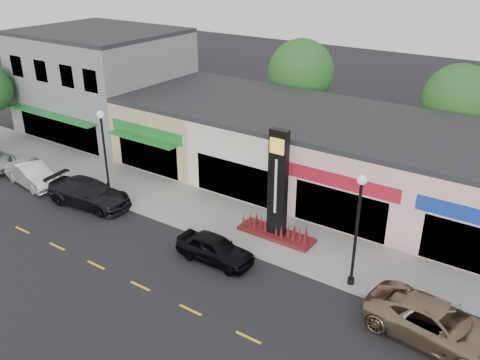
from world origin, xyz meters
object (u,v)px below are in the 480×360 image
Objects in this scene: car_white_van at (32,174)px; car_dark_sedan at (89,193)px; lamp_east_near at (358,220)px; car_black_sedan at (215,249)px; lamp_west_near at (104,146)px; car_gold_suv at (437,324)px; pylon_sign at (277,200)px.

car_white_van is 0.85× the size of car_dark_sedan.
lamp_east_near is 1.35× the size of car_black_sedan.
lamp_west_near is 0.96× the size of car_gold_suv.
lamp_west_near is at bearing -67.51° from car_white_van.
car_black_sedan is (-1.42, -3.54, -1.58)m from pylon_sign.
car_dark_sedan is 9.89m from car_black_sedan.
car_gold_suv reaches higher than car_dark_sedan.
lamp_west_near is at bearing 92.51° from car_gold_suv.
car_black_sedan is (9.87, -0.53, -0.09)m from car_dark_sedan.
pylon_sign is at bearing 161.25° from lamp_east_near.
car_gold_suv is (10.60, 0.45, 0.10)m from car_black_sedan.
car_gold_suv is (4.18, -1.40, -2.69)m from lamp_east_near.
pylon_sign is 9.80m from car_gold_suv.
car_black_sedan is at bearing 98.91° from car_gold_suv.
lamp_east_near is at bearing -75.53° from car_black_sedan.
car_black_sedan is (-6.42, -1.85, -2.79)m from lamp_east_near.
pylon_sign is at bearing 77.85° from car_gold_suv.
lamp_west_near reaches higher than car_gold_suv.
car_gold_suv reaches higher than car_black_sedan.
car_dark_sedan is at bearing -102.53° from lamp_west_near.
car_gold_suv is (20.47, -0.08, 0.00)m from car_dark_sedan.
car_dark_sedan is (-16.29, -1.32, -2.69)m from lamp_east_near.
car_black_sedan is 10.61m from car_gold_suv.
pylon_sign is at bearing -82.26° from car_dark_sedan.
car_white_van is 5.31m from car_dark_sedan.
lamp_east_near is 7.24m from car_black_sedan.
car_black_sedan is at bearing -83.92° from car_white_van.
lamp_east_near reaches higher than car_black_sedan.
lamp_west_near is 6.40m from car_white_van.
lamp_east_near is 21.82m from car_white_van.
car_white_van is (-16.60, -3.21, -1.52)m from pylon_sign.
car_dark_sedan is at bearing -80.53° from car_white_van.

